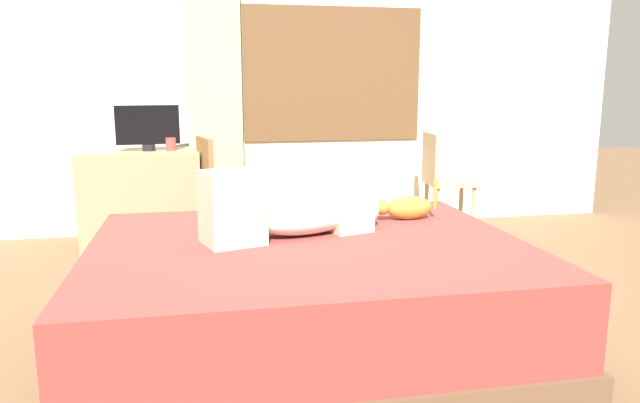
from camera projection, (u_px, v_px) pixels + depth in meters
The scene contains 11 objects.
ground_plane at pixel (329, 341), 2.93m from camera, with size 16.00×16.00×0.00m, color brown.
back_wall_with_window at pixel (269, 60), 5.05m from camera, with size 6.40×0.14×2.90m.
bed at pixel (308, 293), 2.86m from camera, with size 2.08×1.69×0.51m.
person_lying at pixel (288, 213), 2.89m from camera, with size 0.93×0.49×0.34m.
cat at pixel (406, 207), 3.26m from camera, with size 0.36×0.12×0.21m.
desk at pixel (143, 198), 4.67m from camera, with size 0.90×0.56×0.74m.
tv_monitor at pixel (148, 127), 4.58m from camera, with size 0.48×0.10×0.35m.
cup at pixel (171, 144), 4.62m from camera, with size 0.08×0.08×0.10m, color #B23D38.
chair_by_desk at pixel (219, 183), 4.52m from camera, with size 0.46×0.46×0.86m.
chair_spare at pixel (442, 176), 4.87m from camera, with size 0.41×0.41×0.86m.
curtain_left at pixel (215, 84), 4.89m from camera, with size 0.44×0.06×2.50m, color #ADCC75.
Camera 1 is at (-0.58, -2.68, 1.24)m, focal length 33.39 mm.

